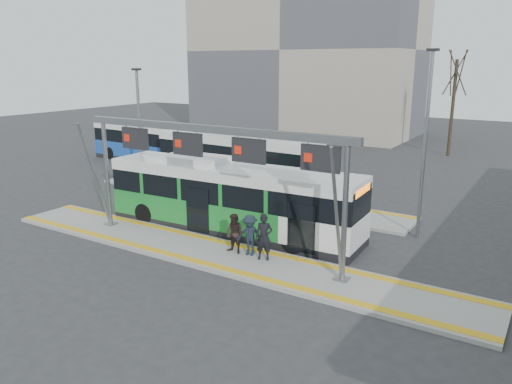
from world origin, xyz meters
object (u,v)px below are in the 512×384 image
at_px(gantry, 209,152).
at_px(hero_bus, 231,199).
at_px(passenger_a, 264,237).
at_px(passenger_c, 250,235).
at_px(passenger_b, 235,234).

relative_size(gantry, hero_bus, 1.03).
bearing_deg(passenger_a, passenger_c, 152.27).
height_order(gantry, passenger_c, gantry).
distance_m(gantry, passenger_c, 3.74).
xyz_separation_m(passenger_a, passenger_b, (-1.38, -0.04, -0.11)).
relative_size(passenger_b, passenger_c, 0.98).
bearing_deg(passenger_c, gantry, 177.77).
xyz_separation_m(hero_bus, passenger_a, (3.34, -2.56, -0.48)).
height_order(passenger_a, passenger_b, passenger_a).
height_order(gantry, passenger_a, gantry).
bearing_deg(gantry, passenger_c, 9.31).
bearing_deg(passenger_b, passenger_a, 6.26).
bearing_deg(passenger_b, passenger_c, 16.09).
height_order(gantry, hero_bus, gantry).
bearing_deg(hero_bus, passenger_b, -55.48).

